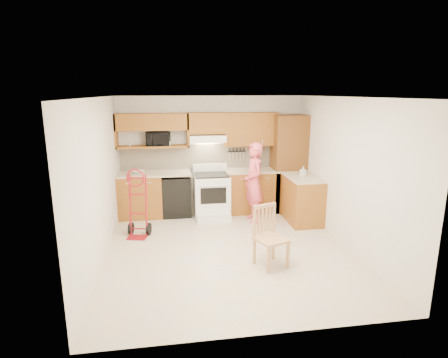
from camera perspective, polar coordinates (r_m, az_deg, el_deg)
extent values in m
cube|color=beige|center=(6.27, 0.72, -10.99)|extent=(4.00, 4.50, 0.02)
cube|color=white|center=(5.71, 0.79, 12.72)|extent=(4.00, 4.50, 0.02)
cube|color=silver|center=(8.05, -1.93, 3.91)|extent=(4.00, 0.02, 2.50)
cube|color=silver|center=(3.74, 6.58, -7.48)|extent=(4.00, 0.02, 2.50)
cube|color=silver|center=(5.88, -18.96, -0.40)|extent=(0.02, 4.50, 2.50)
cube|color=silver|center=(6.50, 18.52, 0.91)|extent=(0.02, 4.50, 2.50)
cube|color=beige|center=(8.04, -1.91, 3.53)|extent=(3.92, 0.03, 0.55)
cube|color=#95601F|center=(7.89, -12.86, -2.58)|extent=(0.90, 0.60, 0.90)
cube|color=black|center=(7.88, -7.40, -2.57)|extent=(0.60, 0.60, 0.85)
cube|color=#95601F|center=(8.07, 4.24, -1.92)|extent=(1.14, 0.60, 0.90)
cube|color=#C8B592|center=(7.76, -10.83, 0.83)|extent=(1.50, 0.63, 0.04)
cube|color=#C8B592|center=(7.96, 4.30, 1.35)|extent=(1.14, 0.63, 0.04)
cube|color=#95601F|center=(7.58, 12.04, -3.19)|extent=(0.60, 1.00, 0.90)
cube|color=#C8B592|center=(7.46, 12.22, 0.27)|extent=(0.63, 1.00, 0.04)
cube|color=brown|center=(8.16, 9.94, 2.41)|extent=(0.70, 0.60, 2.10)
cube|color=#95601F|center=(7.74, -11.15, 8.73)|extent=(1.50, 0.33, 0.34)
cube|color=#95601F|center=(7.80, -10.98, 4.99)|extent=(1.50, 0.33, 0.04)
cube|color=#95601F|center=(7.78, -2.70, 8.69)|extent=(0.76, 0.33, 0.44)
cube|color=#95601F|center=(7.95, 4.19, 7.76)|extent=(1.14, 0.33, 0.70)
cube|color=white|center=(7.75, -2.63, 6.37)|extent=(0.76, 0.46, 0.14)
imported|color=black|center=(7.77, -10.25, 6.19)|extent=(0.52, 0.37, 0.28)
imported|color=#E7515F|center=(7.35, 4.62, -0.56)|extent=(0.44, 0.62, 1.62)
imported|color=white|center=(7.46, 12.19, 1.21)|extent=(0.11, 0.11, 0.20)
imported|color=white|center=(7.77, -13.23, 1.10)|extent=(0.31, 0.31, 0.06)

